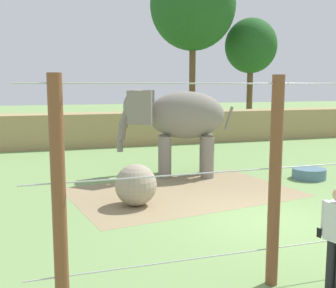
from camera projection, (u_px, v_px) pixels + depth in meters
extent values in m
plane|color=#759956|center=(265.00, 220.00, 9.58)|extent=(120.00, 120.00, 0.00)
cube|color=#937F5B|center=(183.00, 192.00, 12.07)|extent=(6.89, 5.11, 0.01)
cube|color=tan|center=(134.00, 128.00, 21.95)|extent=(36.00, 1.80, 1.68)
cylinder|color=gray|center=(165.00, 157.00, 13.89)|extent=(0.44, 0.44, 1.41)
cylinder|color=gray|center=(165.00, 153.00, 14.65)|extent=(0.44, 0.44, 1.41)
cylinder|color=gray|center=(208.00, 157.00, 13.87)|extent=(0.44, 0.44, 1.41)
cylinder|color=gray|center=(206.00, 153.00, 14.63)|extent=(0.44, 0.44, 1.41)
ellipsoid|color=gray|center=(186.00, 115.00, 14.07)|extent=(2.92, 2.16, 1.61)
ellipsoid|color=gray|center=(138.00, 107.00, 14.05)|extent=(1.29, 1.36, 1.16)
cube|color=gray|center=(139.00, 108.00, 13.45)|extent=(0.72, 0.70, 1.10)
cube|color=gray|center=(142.00, 106.00, 14.64)|extent=(0.91, 0.20, 1.10)
cylinder|color=gray|center=(125.00, 119.00, 14.11)|extent=(0.57, 0.46, 0.63)
cylinder|color=gray|center=(122.00, 132.00, 14.18)|extent=(0.42, 0.36, 0.59)
cylinder|color=gray|center=(120.00, 144.00, 14.24)|extent=(0.26, 0.26, 0.55)
cylinder|color=gray|center=(229.00, 118.00, 14.06)|extent=(0.32, 0.19, 0.80)
sphere|color=gray|center=(136.00, 185.00, 10.68)|extent=(1.09, 1.09, 1.09)
cylinder|color=brown|center=(59.00, 200.00, 5.32)|extent=(0.19, 0.19, 3.24)
cylinder|color=brown|center=(275.00, 183.00, 6.28)|extent=(0.19, 0.19, 3.24)
cylinder|color=#232328|center=(331.00, 268.00, 6.05)|extent=(0.15, 0.15, 0.88)
cylinder|color=silver|center=(324.00, 218.00, 6.09)|extent=(0.11, 0.11, 0.54)
cube|color=black|center=(319.00, 233.00, 6.09)|extent=(0.03, 0.07, 0.14)
cylinder|color=slate|center=(309.00, 173.00, 13.80)|extent=(1.10, 1.10, 0.35)
cylinder|color=#38607A|center=(309.00, 169.00, 13.78)|extent=(1.01, 1.01, 0.02)
cylinder|color=brown|center=(192.00, 86.00, 28.94)|extent=(0.44, 0.44, 6.03)
ellipsoid|color=#1E511E|center=(193.00, 5.00, 28.17)|extent=(5.84, 5.84, 6.13)
cylinder|color=brown|center=(249.00, 98.00, 31.03)|extent=(0.44, 0.44, 4.35)
ellipsoid|color=#1E511E|center=(251.00, 46.00, 30.50)|extent=(3.81, 3.81, 4.01)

